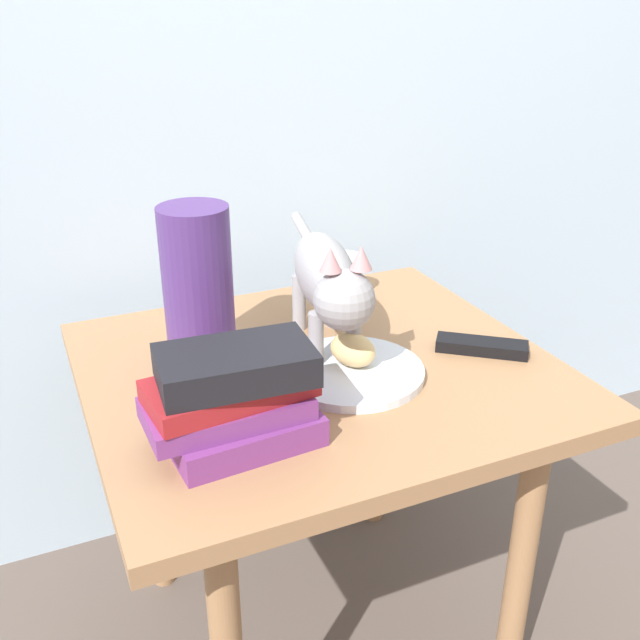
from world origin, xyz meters
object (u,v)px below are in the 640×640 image
object	(u,v)px
bread_roll	(353,350)
side_table	(320,408)
cat	(328,279)
book_stack	(235,398)
green_vase	(198,289)
plate	(351,372)
candle_jar	(344,279)
tv_remote	(482,346)

from	to	relation	value
bread_roll	side_table	bearing A→B (deg)	132.36
cat	book_stack	xyz separation A→B (m)	(-0.22, -0.19, -0.06)
bread_roll	book_stack	size ratio (longest dim) A/B	0.35
green_vase	plate	bearing A→B (deg)	-32.80
candle_jar	plate	bearing A→B (deg)	-113.74
cat	tv_remote	bearing A→B (deg)	-22.93
green_vase	candle_jar	size ratio (longest dim) A/B	3.09
bread_roll	book_stack	bearing A→B (deg)	-153.39
candle_jar	tv_remote	size ratio (longest dim) A/B	0.57
plate	tv_remote	bearing A→B (deg)	-3.48
bread_roll	candle_jar	size ratio (longest dim) A/B	0.94
green_vase	candle_jar	distance (m)	0.38
cat	candle_jar	bearing A→B (deg)	57.79
side_table	bread_roll	size ratio (longest dim) A/B	9.18
tv_remote	cat	bearing A→B (deg)	-165.04
book_stack	candle_jar	world-z (taller)	book_stack
side_table	green_vase	xyz separation A→B (m)	(-0.17, 0.08, 0.21)
book_stack	plate	bearing A→B (deg)	25.12
tv_remote	green_vase	bearing A→B (deg)	-160.37
side_table	candle_jar	xyz separation A→B (m)	(0.16, 0.24, 0.12)
book_stack	green_vase	xyz separation A→B (m)	(0.02, 0.23, 0.06)
cat	tv_remote	distance (m)	0.29
cat	green_vase	xyz separation A→B (m)	(-0.20, 0.04, -0.00)
bread_roll	candle_jar	distance (m)	0.31
book_stack	candle_jar	size ratio (longest dim) A/B	2.68
cat	book_stack	size ratio (longest dim) A/B	2.06
cat	book_stack	distance (m)	0.30
bread_roll	cat	size ratio (longest dim) A/B	0.17
plate	bread_roll	distance (m)	0.03
cat	book_stack	world-z (taller)	cat
bread_roll	cat	world-z (taller)	cat
side_table	cat	distance (m)	0.22
plate	tv_remote	distance (m)	0.24
bread_roll	cat	distance (m)	0.12
plate	book_stack	world-z (taller)	book_stack
book_stack	tv_remote	xyz separation A→B (m)	(0.46, 0.09, -0.06)
tv_remote	book_stack	bearing A→B (deg)	-131.06
side_table	bread_roll	world-z (taller)	bread_roll
book_stack	candle_jar	xyz separation A→B (m)	(0.35, 0.40, -0.03)
side_table	plate	bearing A→B (deg)	-59.78
book_stack	tv_remote	distance (m)	0.47
cat	candle_jar	world-z (taller)	cat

